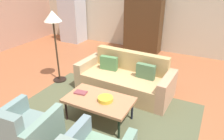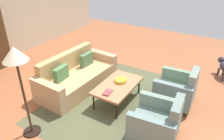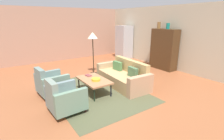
% 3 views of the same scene
% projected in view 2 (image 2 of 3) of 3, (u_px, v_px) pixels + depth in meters
% --- Properties ---
extents(ground_plane, '(11.51, 11.51, 0.00)m').
position_uv_depth(ground_plane, '(92.00, 95.00, 5.11)').
color(ground_plane, '#A25B37').
extents(area_rug, '(3.40, 2.60, 0.01)m').
position_uv_depth(area_rug, '(116.00, 100.00, 4.92)').
color(area_rug, '#525639').
rests_on(area_rug, ground).
extents(couch, '(2.14, 0.99, 0.86)m').
position_uv_depth(couch, '(76.00, 77.00, 5.31)').
color(couch, tan).
rests_on(couch, ground).
extents(coffee_table, '(1.20, 0.70, 0.44)m').
position_uv_depth(coffee_table, '(118.00, 86.00, 4.71)').
color(coffee_table, black).
rests_on(coffee_table, ground).
extents(armchair_left, '(0.87, 0.87, 0.88)m').
position_uv_depth(armchair_left, '(159.00, 123.00, 3.76)').
color(armchair_left, '#332520').
rests_on(armchair_left, ground).
extents(armchair_right, '(0.84, 0.84, 0.88)m').
position_uv_depth(armchair_right, '(178.00, 90.00, 4.67)').
color(armchair_right, '#2B2B1F').
rests_on(armchair_right, ground).
extents(fruit_bowl, '(0.27, 0.27, 0.07)m').
position_uv_depth(fruit_bowl, '(121.00, 80.00, 4.78)').
color(fruit_bowl, gold).
rests_on(fruit_bowl, coffee_table).
extents(book_stack, '(0.24, 0.17, 0.03)m').
position_uv_depth(book_stack, '(108.00, 93.00, 4.39)').
color(book_stack, brown).
rests_on(book_stack, coffee_table).
extents(floor_lamp, '(0.40, 0.40, 1.72)m').
position_uv_depth(floor_lamp, '(16.00, 63.00, 3.36)').
color(floor_lamp, black).
rests_on(floor_lamp, ground).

